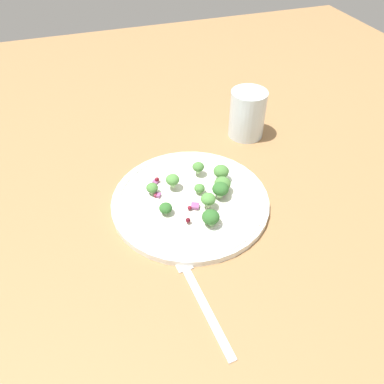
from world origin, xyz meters
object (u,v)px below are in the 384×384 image
broccoli_floret_2 (220,189)px  water_glass (247,114)px  broccoli_floret_1 (221,172)px  fork (199,294)px  plate (192,200)px  broccoli_floret_0 (208,199)px

broccoli_floret_2 → water_glass: (-18.88, 13.60, 1.78)cm
broccoli_floret_1 → fork: 24.54cm
plate → water_glass: bearing=133.3°
plate → water_glass: (-17.26, 18.32, 4.33)cm
plate → broccoli_floret_2: (1.62, 4.72, 2.55)cm
broccoli_floret_0 → water_glass: water_glass is taller
broccoli_floret_1 → water_glass: 18.52cm
broccoli_floret_0 → fork: bearing=-24.8°
plate → broccoli_floret_2: size_ratio=9.54×
broccoli_floret_2 → fork: broccoli_floret_2 is taller
broccoli_floret_2 → plate: bearing=-108.9°
broccoli_floret_0 → broccoli_floret_2: (-1.81, 2.95, -0.09)cm
broccoli_floret_2 → water_glass: bearing=144.2°
water_glass → broccoli_floret_2: bearing=-35.8°
broccoli_floret_0 → fork: broccoli_floret_0 is taller
plate → water_glass: size_ratio=2.71×
broccoli_floret_0 → water_glass: (-20.69, 16.55, 1.69)cm
plate → fork: (18.32, -5.10, -0.61)cm
broccoli_floret_1 → fork: (21.30, -11.78, -3.06)cm
broccoli_floret_0 → broccoli_floret_2: same height
broccoli_floret_0 → broccoli_floret_1: size_ratio=0.88×
broccoli_floret_1 → water_glass: water_glass is taller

